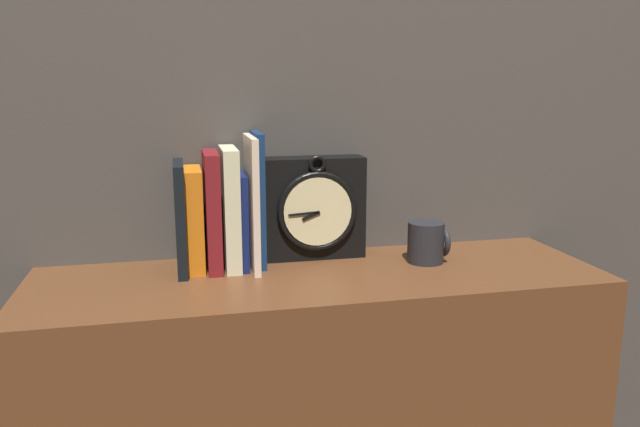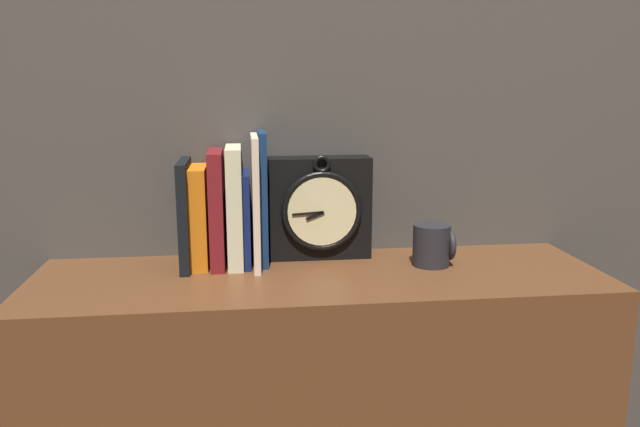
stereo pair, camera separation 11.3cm
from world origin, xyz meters
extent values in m
cube|color=#47423D|center=(0.00, 0.19, 1.30)|extent=(6.00, 0.05, 2.60)
cube|color=black|center=(0.01, 0.12, 0.90)|extent=(0.20, 0.06, 0.20)
torus|color=black|center=(0.01, 0.08, 0.90)|extent=(0.16, 0.01, 0.16)
cylinder|color=beige|center=(0.01, 0.08, 0.90)|extent=(0.13, 0.01, 0.13)
cube|color=black|center=(0.00, 0.08, 0.89)|extent=(0.04, 0.00, 0.02)
cube|color=black|center=(-0.02, 0.08, 0.90)|extent=(0.06, 0.00, 0.01)
torus|color=black|center=(0.01, 0.08, 0.99)|extent=(0.03, 0.01, 0.03)
cube|color=black|center=(-0.25, 0.08, 0.90)|extent=(0.02, 0.14, 0.21)
cube|color=orange|center=(-0.22, 0.09, 0.89)|extent=(0.03, 0.12, 0.19)
cube|color=maroon|center=(-0.19, 0.09, 0.91)|extent=(0.03, 0.13, 0.22)
cube|color=beige|center=(-0.15, 0.09, 0.91)|extent=(0.03, 0.13, 0.23)
cube|color=#111C52|center=(-0.13, 0.09, 0.89)|extent=(0.01, 0.12, 0.18)
cube|color=beige|center=(-0.11, 0.08, 0.92)|extent=(0.01, 0.15, 0.25)
cube|color=navy|center=(-0.10, 0.10, 0.93)|extent=(0.01, 0.11, 0.26)
cylinder|color=#232328|center=(0.22, 0.03, 0.84)|extent=(0.07, 0.07, 0.08)
torus|color=#232328|center=(0.26, 0.03, 0.84)|extent=(0.01, 0.06, 0.06)
camera|label=1|loc=(-0.25, -1.08, 1.15)|focal=35.00mm
camera|label=2|loc=(-0.14, -1.10, 1.15)|focal=35.00mm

